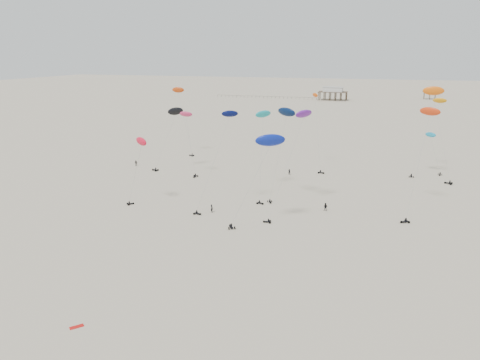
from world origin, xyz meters
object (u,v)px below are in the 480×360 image
(pavilion_small, at_px, (430,95))
(rig_0, at_px, (189,133))
(pavilion_main, at_px, (333,94))
(rig_4, at_px, (285,122))
(spectator_0, at_px, (212,212))

(pavilion_small, distance_m, rig_0, 280.18)
(pavilion_main, distance_m, rig_4, 253.38)
(rig_4, xyz_separation_m, spectator_0, (-13.34, -13.69, -19.31))
(spectator_0, bearing_deg, pavilion_main, -49.51)
(pavilion_main, relative_size, rig_4, 0.92)
(pavilion_small, height_order, spectator_0, pavilion_small)
(rig_4, height_order, spectator_0, rig_4)
(pavilion_main, height_order, rig_0, rig_0)
(rig_0, xyz_separation_m, spectator_0, (17.79, -28.61, -12.59))
(pavilion_main, xyz_separation_m, pavilion_small, (70.00, 30.00, -0.74))
(pavilion_small, relative_size, rig_4, 0.39)
(pavilion_small, height_order, rig_4, rig_4)
(pavilion_small, distance_m, rig_4, 287.49)
(pavilion_small, xyz_separation_m, rig_4, (-52.09, -282.29, 15.82))
(pavilion_main, distance_m, rig_0, 237.89)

